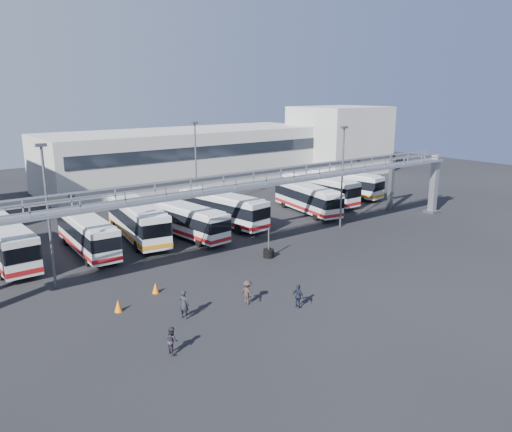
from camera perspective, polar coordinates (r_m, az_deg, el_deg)
ground at (r=39.05m, az=4.93°, el=-6.29°), size 140.00×140.00×0.00m
gantry at (r=41.90m, az=-0.31°, el=3.02°), size 51.40×5.15×7.10m
warehouse at (r=75.24m, az=-7.84°, el=6.70°), size 42.00×14.00×8.00m
building_right at (r=86.49m, az=9.50°, el=8.60°), size 14.00×12.00×11.00m
light_pole_left at (r=36.87m, az=-22.71°, el=0.71°), size 0.70×0.35×10.21m
light_pole_mid at (r=50.66m, az=9.84°, el=5.01°), size 0.70×0.35×10.21m
light_pole_back at (r=57.31m, az=-6.89°, el=6.16°), size 0.70×0.35×10.21m
bus_1 at (r=44.72m, az=-26.83°, el=-2.58°), size 2.92×11.37×3.44m
bus_2 at (r=45.03m, az=-18.72°, el=-1.87°), size 2.95×10.56×3.17m
bus_3 at (r=47.70m, az=-13.40°, el=-0.38°), size 4.27×11.85×3.52m
bus_4 at (r=47.67m, az=-7.90°, el=-0.42°), size 3.41×10.42×3.11m
bus_5 at (r=51.36m, az=-3.85°, el=0.90°), size 4.22×11.31×3.36m
bus_7 at (r=56.99m, az=5.90°, el=2.10°), size 4.22×10.81×3.20m
bus_8 at (r=62.08m, az=7.25°, el=3.15°), size 2.83×11.16×3.37m
bus_9 at (r=66.44m, az=9.95°, el=3.71°), size 4.24×10.96×3.25m
pedestrian_a at (r=31.24m, az=-8.23°, el=-9.96°), size 0.67×0.79×1.83m
pedestrian_b at (r=27.56m, az=-9.58°, el=-13.83°), size 0.61×0.77×1.52m
pedestrian_c at (r=32.91m, az=-1.00°, el=-8.71°), size 0.76×1.13×1.63m
pedestrian_d at (r=32.52m, az=4.86°, el=-9.12°), size 0.45×0.95×1.57m
cone_left at (r=33.17m, az=-15.47°, el=-9.86°), size 0.59×0.59×0.79m
cone_right at (r=35.45m, az=-11.41°, el=-8.06°), size 0.57×0.57×0.75m
tire_stack at (r=41.86m, az=1.45°, el=-4.18°), size 0.90×0.90×2.57m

